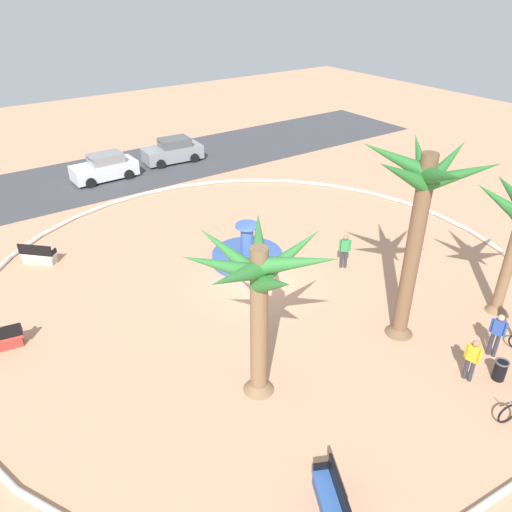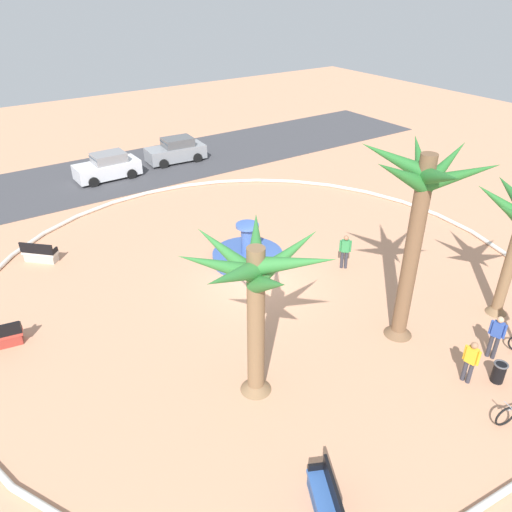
{
  "view_description": "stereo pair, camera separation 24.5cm",
  "coord_description": "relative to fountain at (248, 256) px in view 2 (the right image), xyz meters",
  "views": [
    {
      "loc": [
        -10.43,
        -14.57,
        11.6
      ],
      "look_at": [
        0.17,
        0.54,
        1.0
      ],
      "focal_mm": 34.95,
      "sensor_mm": 36.0,
      "label": 1
    },
    {
      "loc": [
        -10.23,
        -14.71,
        11.6
      ],
      "look_at": [
        0.17,
        0.54,
        1.0
      ],
      "focal_mm": 34.95,
      "sensor_mm": 36.0,
      "label": 2
    }
  ],
  "objects": [
    {
      "name": "ground_plane",
      "position": [
        -0.55,
        -1.79,
        -0.29
      ],
      "size": [
        80.0,
        80.0,
        0.0
      ],
      "primitive_type": "plane",
      "color": "tan"
    },
    {
      "name": "plaza_curb",
      "position": [
        -0.55,
        -1.79,
        -0.19
      ],
      "size": [
        23.65,
        23.65,
        0.2
      ],
      "primitive_type": "torus",
      "color": "silver",
      "rests_on": "ground"
    },
    {
      "name": "street_asphalt",
      "position": [
        -0.55,
        14.44,
        -0.27
      ],
      "size": [
        48.0,
        8.0,
        0.03
      ],
      "primitive_type": "cube",
      "color": "#424247",
      "rests_on": "ground"
    },
    {
      "name": "fountain",
      "position": [
        0.0,
        0.0,
        0.0
      ],
      "size": [
        3.2,
        3.2,
        1.89
      ],
      "color": "#38569E",
      "rests_on": "ground"
    },
    {
      "name": "palm_tree_near_fountain",
      "position": [
        1.66,
        -7.48,
        4.74
      ],
      "size": [
        4.18,
        4.12,
        7.1
      ],
      "color": "brown",
      "rests_on": "ground"
    },
    {
      "name": "palm_tree_by_curb",
      "position": [
        -4.24,
        -6.86,
        3.68
      ],
      "size": [
        4.32,
        4.21,
        5.42
      ],
      "color": "brown",
      "rests_on": "ground"
    },
    {
      "name": "bench_west",
      "position": [
        -7.82,
        5.34,
        0.06
      ],
      "size": [
        1.49,
        1.48,
        1.0
      ],
      "color": "beige",
      "rests_on": "ground"
    },
    {
      "name": "bench_north",
      "position": [
        -5.12,
        -11.18,
        0.06
      ],
      "size": [
        1.15,
        1.66,
        1.0
      ],
      "color": "#335BA8",
      "rests_on": "ground"
    },
    {
      "name": "trash_bin",
      "position": [
        2.46,
        -10.97,
        0.1
      ],
      "size": [
        0.46,
        0.46,
        0.73
      ],
      "color": "black",
      "rests_on": "ground"
    },
    {
      "name": "person_cyclist_helmet",
      "position": [
        1.61,
        -10.39,
        0.6
      ],
      "size": [
        0.25,
        0.52,
        1.59
      ],
      "color": "#33333D",
      "rests_on": "ground"
    },
    {
      "name": "person_cyclist_photo",
      "position": [
        3.32,
        -10.15,
        0.67
      ],
      "size": [
        0.3,
        0.51,
        1.71
      ],
      "color": "#33333D",
      "rests_on": "ground"
    },
    {
      "name": "person_pedestrian_stroll",
      "position": [
        3.24,
        -2.89,
        0.62
      ],
      "size": [
        0.42,
        0.38,
        1.62
      ],
      "color": "#33333D",
      "rests_on": "ground"
    },
    {
      "name": "parked_car_leftmost",
      "position": [
        -1.57,
        13.74,
        0.49
      ],
      "size": [
        4.02,
        1.96,
        1.67
      ],
      "color": "silver",
      "rests_on": "ground"
    },
    {
      "name": "parked_car_second",
      "position": [
        3.5,
        14.28,
        0.49
      ],
      "size": [
        4.11,
        2.13,
        1.67
      ],
      "color": "gray",
      "rests_on": "ground"
    }
  ]
}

